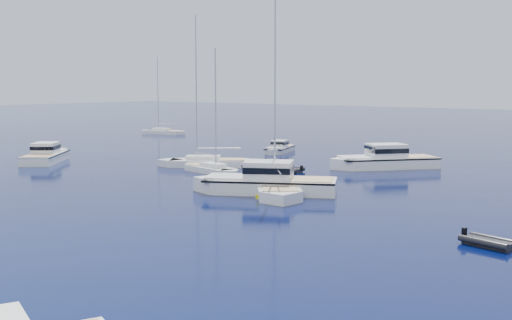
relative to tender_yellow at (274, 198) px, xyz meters
The scene contains 11 objects.
motor_cruiser_centre 2.26m from the tender_yellow, 142.96° to the left, with size 3.76×12.30×3.23m, color silver, non-canonical shape.
motor_cruiser_far_l 33.47m from the tender_yellow, behind, with size 3.20×10.46×2.75m, color white, non-canonical shape.
motor_cruiser_distant 20.83m from the tender_yellow, 93.55° to the left, with size 3.69×12.07×3.17m, color white, non-canonical shape.
motor_cruiser_horizon 32.50m from the tender_yellow, 124.86° to the left, with size 2.26×7.39×1.94m, color silver, non-canonical shape.
sailboat_mid_r 2.14m from the tender_yellow, 121.68° to the left, with size 3.22×12.37×18.18m, color white, non-canonical shape.
sailboat_mid_l 19.79m from the tender_yellow, 146.51° to the left, with size 2.85×10.95×16.09m, color silver, non-canonical shape.
sailboat_centre 15.13m from the tender_yellow, 149.89° to the left, with size 2.19×8.42×12.37m, color white, non-canonical shape.
sailboat_far_l 64.49m from the tender_yellow, 143.02° to the left, with size 2.37×9.11×13.39m, color white, non-canonical shape.
tender_yellow is the anchor object (origin of this frame).
tender_grey_near 18.56m from the tender_yellow, 16.00° to the right, with size 1.70×2.98×0.95m, color black, non-canonical shape.
tender_grey_far 14.74m from the tender_yellow, 122.87° to the left, with size 2.29×4.30×0.95m, color black, non-canonical shape.
Camera 1 is at (32.83, -18.54, 8.64)m, focal length 46.13 mm.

